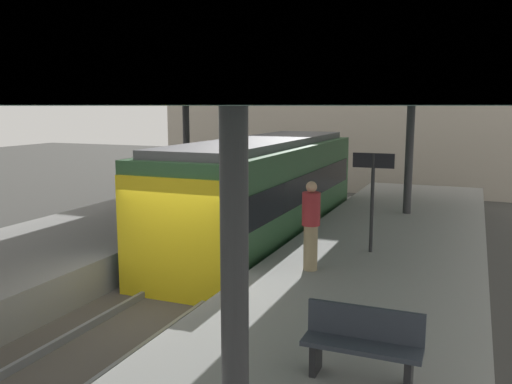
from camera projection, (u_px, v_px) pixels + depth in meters
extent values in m
plane|color=#383835|center=(165.00, 317.00, 10.87)|extent=(80.00, 80.00, 0.00)
cube|color=gray|center=(21.00, 272.00, 12.21)|extent=(4.40, 28.00, 1.00)
cube|color=gray|center=(352.00, 322.00, 9.38)|extent=(4.40, 28.00, 1.00)
cube|color=#4C4742|center=(165.00, 312.00, 10.86)|extent=(3.20, 28.00, 0.20)
cube|color=slate|center=(135.00, 299.00, 11.10)|extent=(0.08, 28.00, 0.14)
cube|color=slate|center=(196.00, 309.00, 10.56)|extent=(0.08, 28.00, 0.14)
cube|color=#2D5633|center=(263.00, 196.00, 15.57)|extent=(2.70, 10.08, 2.90)
cube|color=yellow|center=(172.00, 241.00, 10.96)|extent=(2.65, 0.08, 2.60)
cube|color=black|center=(220.00, 181.00, 16.02)|extent=(0.04, 9.28, 0.76)
cube|color=black|center=(309.00, 186.00, 15.00)|extent=(0.04, 9.28, 0.76)
cube|color=#515156|center=(263.00, 142.00, 15.32)|extent=(2.16, 9.58, 0.20)
cylinder|color=#333335|center=(187.00, 152.00, 18.92)|extent=(0.24, 0.24, 3.24)
cube|color=#3D4247|center=(55.00, 102.00, 12.89)|extent=(4.18, 21.00, 0.16)
cylinder|color=#333335|center=(235.00, 298.00, 4.56)|extent=(0.24, 0.24, 3.23)
cylinder|color=#333335|center=(409.00, 160.00, 16.08)|extent=(0.24, 0.24, 3.23)
cube|color=slate|center=(373.00, 101.00, 10.05)|extent=(4.18, 21.00, 0.16)
cube|color=black|center=(316.00, 357.00, 6.55)|extent=(0.08, 0.32, 0.40)
cube|color=black|center=(409.00, 373.00, 6.14)|extent=(0.08, 0.32, 0.40)
cube|color=#2D333D|center=(361.00, 346.00, 6.31)|extent=(1.40, 0.40, 0.06)
cube|color=#2D333D|center=(365.00, 322.00, 6.44)|extent=(1.40, 0.06, 0.40)
cylinder|color=#262628|center=(372.00, 203.00, 11.83)|extent=(0.08, 0.08, 2.20)
cube|color=black|center=(374.00, 161.00, 11.68)|extent=(0.90, 0.06, 0.32)
cylinder|color=#998460|center=(310.00, 248.00, 10.62)|extent=(0.28, 0.28, 0.91)
cylinder|color=maroon|center=(311.00, 209.00, 10.50)|extent=(0.36, 0.36, 0.65)
sphere|color=tan|center=(311.00, 187.00, 10.43)|extent=(0.22, 0.22, 0.22)
cylinder|color=#7A337A|center=(179.00, 193.00, 17.38)|extent=(0.28, 0.28, 0.90)
cylinder|color=#998460|center=(178.00, 170.00, 17.26)|extent=(0.36, 0.36, 0.57)
sphere|color=#936B4C|center=(178.00, 158.00, 17.20)|extent=(0.22, 0.22, 0.22)
cube|color=#A89E8E|center=(341.00, 82.00, 28.75)|extent=(18.00, 6.00, 11.00)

